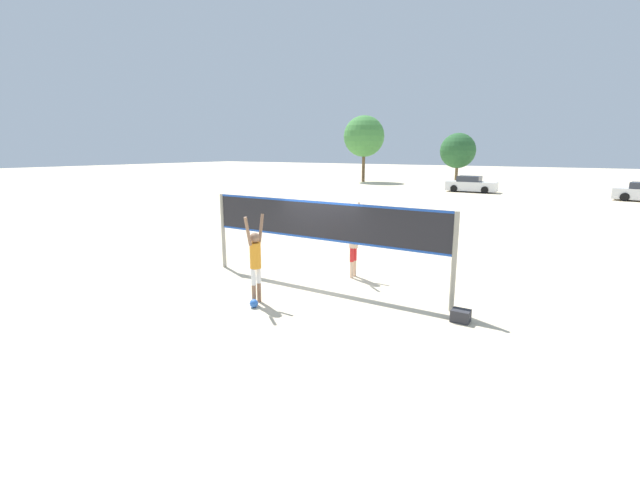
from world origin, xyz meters
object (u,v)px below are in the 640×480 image
(volleyball_net, at_px, (320,227))
(player_spiker, at_px, (255,257))
(gear_bag, at_px, (461,316))
(tree_right_cluster, at_px, (364,136))
(volleyball, at_px, (254,303))
(parked_car_mid, at_px, (471,185))
(player_blocker, at_px, (354,238))
(tree_left_cluster, at_px, (458,151))

(volleyball_net, relative_size, player_spiker, 3.37)
(gear_bag, relative_size, tree_right_cluster, 0.05)
(volleyball_net, distance_m, volleyball, 2.90)
(player_spiker, relative_size, parked_car_mid, 0.51)
(volleyball, relative_size, gear_bag, 0.53)
(parked_car_mid, bearing_deg, tree_right_cluster, 155.55)
(volleyball_net, bearing_deg, volleyball, -100.76)
(gear_bag, bearing_deg, volleyball, -158.29)
(player_blocker, height_order, tree_right_cluster, tree_right_cluster)
(player_blocker, bearing_deg, parked_car_mid, -173.50)
(player_spiker, relative_size, player_blocker, 0.99)
(parked_car_mid, height_order, tree_left_cluster, tree_left_cluster)
(gear_bag, distance_m, parked_car_mid, 32.61)
(player_spiker, xyz_separation_m, parked_car_mid, (-2.40, 33.35, -0.54))
(player_spiker, distance_m, tree_right_cluster, 43.39)
(volleyball, relative_size, tree_right_cluster, 0.03)
(volleyball, distance_m, tree_left_cluster, 38.18)
(volleyball, xyz_separation_m, gear_bag, (4.59, 1.83, 0.03))
(player_spiker, bearing_deg, volleyball, -151.91)
(player_spiker, relative_size, volleyball, 10.55)
(tree_left_cluster, bearing_deg, player_spiker, -82.60)
(player_spiker, height_order, player_blocker, player_blocker)
(player_spiker, bearing_deg, tree_right_cluster, 22.83)
(player_spiker, bearing_deg, tree_left_cluster, 7.40)
(parked_car_mid, xyz_separation_m, tree_left_cluster, (-2.46, 4.04, 3.09))
(volleyball, bearing_deg, tree_left_cluster, 97.58)
(volleyball_net, bearing_deg, tree_right_cluster, 114.72)
(volleyball_net, relative_size, gear_bag, 18.75)
(player_blocker, distance_m, gear_bag, 4.27)
(player_blocker, distance_m, parked_car_mid, 30.20)
(volleyball, height_order, tree_left_cluster, tree_left_cluster)
(gear_bag, relative_size, tree_left_cluster, 0.07)
(player_spiker, xyz_separation_m, tree_right_cluster, (-16.75, 39.80, 4.24))
(volleyball_net, distance_m, tree_right_cluster, 41.69)
(volleyball_net, relative_size, tree_left_cluster, 1.38)
(player_spiker, xyz_separation_m, gear_bag, (4.74, 1.54, -1.07))
(volleyball_net, bearing_deg, parked_car_mid, 95.49)
(volleyball_net, height_order, tree_left_cluster, tree_left_cluster)
(player_spiker, distance_m, gear_bag, 5.10)
(player_blocker, relative_size, tree_left_cluster, 0.41)
(tree_left_cluster, bearing_deg, tree_right_cluster, 168.51)
(volleyball_net, height_order, volleyball, volleyball_net)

